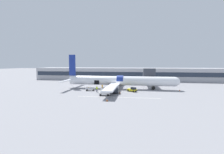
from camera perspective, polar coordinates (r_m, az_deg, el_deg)
ground_plane at (r=49.87m, az=2.80°, el=-4.95°), size 500.00×500.00×0.00m
apron_marking_line at (r=38.94m, az=2.37°, el=-7.73°), size 21.56×0.94×0.01m
terminal_strip at (r=81.77m, az=5.42°, el=1.17°), size 98.95×12.97×6.52m
jet_bridge_stub at (r=58.84m, az=13.58°, el=1.49°), size 4.12×14.18×7.09m
airplane at (r=51.67m, az=2.47°, el=-1.54°), size 39.24×33.92×11.92m
baggage_tug_lead at (r=40.87m, az=-2.69°, el=-6.09°), size 3.12×1.89×1.74m
baggage_tug_mid at (r=47.05m, az=7.75°, el=-4.82°), size 3.32×2.78×1.42m
baggage_cart_loading at (r=47.70m, az=-2.88°, el=-4.76°), size 3.64×2.16×1.18m
baggage_cart_queued at (r=49.05m, az=-8.33°, el=-4.54°), size 3.89×2.15×1.03m
ground_crew_loader_a at (r=49.92m, az=-3.75°, el=-3.81°), size 0.51×0.65×1.85m
ground_crew_loader_b at (r=47.28m, az=1.43°, el=-4.30°), size 0.61×0.57×1.84m
ground_crew_driver at (r=47.29m, az=0.33°, el=-4.44°), size 0.50×0.54×1.61m
ground_crew_supervisor at (r=46.37m, az=-5.78°, el=-4.51°), size 0.63×0.53×1.82m
ground_crew_helper at (r=48.33m, az=1.32°, el=-4.15°), size 0.51×0.61×1.76m
safety_cone_nose at (r=52.43m, az=24.39°, el=-4.55°), size 0.44×0.44×0.67m
safety_cone_engine_left at (r=34.85m, az=-1.91°, el=-8.80°), size 0.63×0.63×0.57m
safety_cone_wingtip at (r=44.04m, az=3.04°, el=-5.83°), size 0.53×0.53×0.69m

